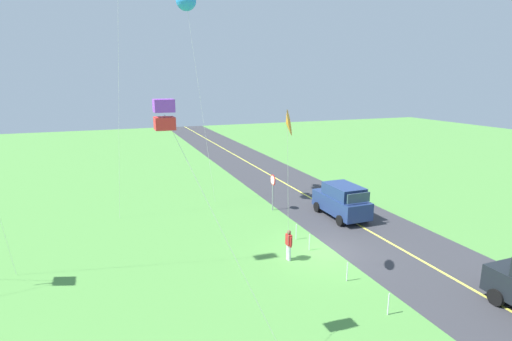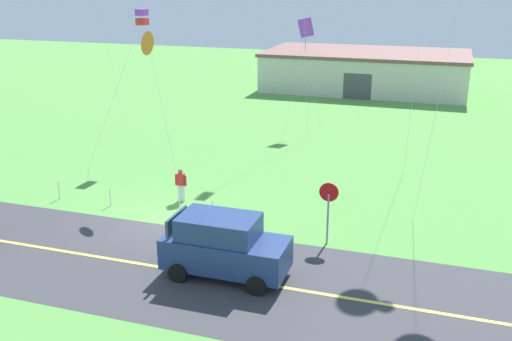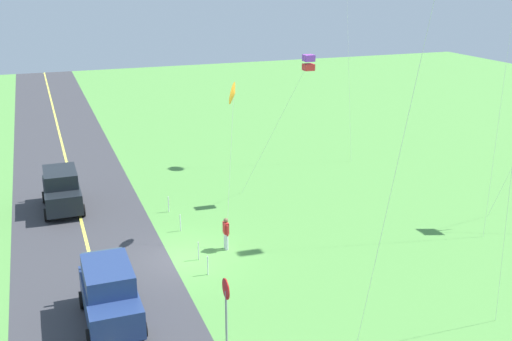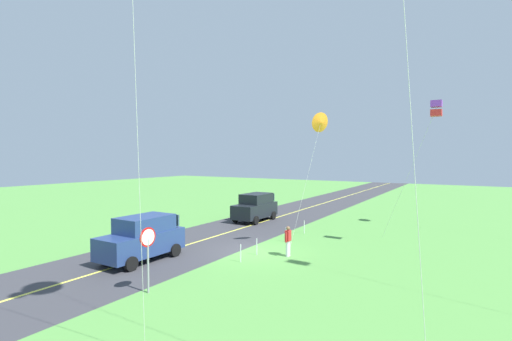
{
  "view_description": "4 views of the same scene",
  "coord_description": "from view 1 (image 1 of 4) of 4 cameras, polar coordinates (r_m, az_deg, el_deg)",
  "views": [
    {
      "loc": [
        -16.65,
        10.31,
        8.89
      ],
      "look_at": [
        2.64,
        2.91,
        4.09
      ],
      "focal_mm": 27.34,
      "sensor_mm": 36.0,
      "label": 1
    },
    {
      "loc": [
        11.14,
        -21.04,
        10.16
      ],
      "look_at": [
        3.97,
        0.74,
        2.45
      ],
      "focal_mm": 40.9,
      "sensor_mm": 36.0,
      "label": 2
    },
    {
      "loc": [
        25.4,
        -5.69,
        12.73
      ],
      "look_at": [
        1.27,
        3.22,
        4.33
      ],
      "focal_mm": 42.89,
      "sensor_mm": 36.0,
      "label": 3
    },
    {
      "loc": [
        16.84,
        10.61,
        5.26
      ],
      "look_at": [
        2.89,
        2.16,
        4.65
      ],
      "focal_mm": 25.31,
      "sensor_mm": 36.0,
      "label": 4
    }
  ],
  "objects": [
    {
      "name": "ground_plane",
      "position": [
        21.53,
        10.0,
        -11.67
      ],
      "size": [
        120.0,
        120.0,
        0.1
      ],
      "primitive_type": "cube",
      "color": "#549342"
    },
    {
      "name": "asphalt_road",
      "position": [
        23.69,
        18.46,
        -9.68
      ],
      "size": [
        120.0,
        7.0,
        0.0
      ],
      "primitive_type": "cube",
      "color": "#38383D",
      "rests_on": "ground"
    },
    {
      "name": "road_centre_stripe",
      "position": [
        23.69,
        18.46,
        -9.67
      ],
      "size": [
        120.0,
        0.16,
        0.0
      ],
      "primitive_type": "cube",
      "color": "#E5E04C",
      "rests_on": "asphalt_road"
    },
    {
      "name": "car_suv_foreground",
      "position": [
        26.39,
        12.43,
        -4.29
      ],
      "size": [
        4.4,
        2.12,
        2.24
      ],
      "color": "navy",
      "rests_on": "ground"
    },
    {
      "name": "stop_sign",
      "position": [
        27.0,
        2.47,
        -2.16
      ],
      "size": [
        0.76,
        0.08,
        2.56
      ],
      "color": "gray",
      "rests_on": "ground"
    },
    {
      "name": "person_adult_near",
      "position": [
        19.98,
        4.81,
        -10.66
      ],
      "size": [
        0.58,
        0.22,
        1.6
      ],
      "rotation": [
        0.0,
        0.0,
        1.78
      ],
      "color": "silver",
      "rests_on": "ground"
    },
    {
      "name": "kite_red_low",
      "position": [
        16.26,
        4.64,
        6.89
      ],
      "size": [
        2.43,
        1.52,
        7.73
      ],
      "color": "silver",
      "rests_on": "ground"
    },
    {
      "name": "kite_green_far",
      "position": [
        11.43,
        -13.24,
        7.87
      ],
      "size": [
        2.37,
        3.51,
        8.37
      ],
      "color": "silver",
      "rests_on": "ground"
    },
    {
      "name": "kite_orange_near",
      "position": [
        29.66,
        -10.23,
        23.28
      ],
      "size": [
        2.75,
        2.01,
        14.95
      ],
      "color": "silver",
      "rests_on": "ground"
    },
    {
      "name": "fence_post_0",
      "position": [
        16.71,
        18.8,
        -18.03
      ],
      "size": [
        0.05,
        0.05,
        0.9
      ],
      "primitive_type": "cylinder",
      "color": "silver",
      "rests_on": "ground"
    },
    {
      "name": "fence_post_1",
      "position": [
        18.63,
        13.19,
        -14.24
      ],
      "size": [
        0.05,
        0.05,
        0.9
      ],
      "primitive_type": "cylinder",
      "color": "silver",
      "rests_on": "ground"
    },
    {
      "name": "fence_post_2",
      "position": [
        21.33,
        7.82,
        -10.36
      ],
      "size": [
        0.05,
        0.05,
        0.9
      ],
      "primitive_type": "cylinder",
      "color": "silver",
      "rests_on": "ground"
    },
    {
      "name": "fence_post_3",
      "position": [
        22.6,
        5.9,
        -8.93
      ],
      "size": [
        0.05,
        0.05,
        0.9
      ],
      "primitive_type": "cylinder",
      "color": "silver",
      "rests_on": "ground"
    }
  ]
}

